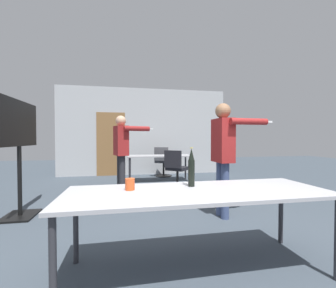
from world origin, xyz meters
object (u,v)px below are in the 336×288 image
Objects in this scene: person_center_tall at (224,148)px; person_left_plaid at (122,146)px; office_chair_side_rolled at (163,163)px; drink_cup at (130,184)px; beer_bottle at (191,168)px; tv_screen at (19,141)px; office_chair_near_pushed at (176,170)px.

person_left_plaid is at bearing -142.61° from person_center_tall.
office_chair_side_rolled is 8.96× the size of drink_cup.
person_left_plaid is 3.09m from beer_bottle.
person_center_tall is 3.84m from office_chair_side_rolled.
drink_cup is (0.12, -3.06, -0.24)m from person_left_plaid.
person_center_tall is 2.46m from person_left_plaid.
office_chair_near_pushed is (2.83, 1.62, -0.73)m from tv_screen.
tv_screen reaches higher than drink_cup.
beer_bottle is (2.22, -1.69, -0.25)m from tv_screen.
person_center_tall is 4.59× the size of beer_bottle.
beer_bottle is at bearing 4.54° from drink_cup.
person_center_tall is 16.61× the size of drink_cup.
office_chair_near_pushed is at bearing 79.57° from beer_bottle.
tv_screen is at bearing -105.18° from office_chair_side_rolled.
person_center_tall is at bearing -59.73° from office_chair_side_rolled.
beer_bottle is 0.61m from drink_cup.
drink_cup is (-1.13, -4.93, 0.35)m from office_chair_side_rolled.
tv_screen is 17.06× the size of drink_cup.
person_center_tall is 1.86m from drink_cup.
beer_bottle is at bearing -61.47° from office_chair_near_pushed.
tv_screen is 1.90× the size of office_chair_side_rolled.
office_chair_side_rolled is at bearing 131.36° from office_chair_near_pushed.
office_chair_side_rolled is at bearing 83.66° from beer_bottle.
office_chair_near_pushed is (-0.24, 2.20, -0.64)m from person_center_tall.
tv_screen is 4.28m from office_chair_side_rolled.
tv_screen reaches higher than person_center_tall.
office_chair_near_pushed is 3.39m from beer_bottle.
beer_bottle is 3.62× the size of drink_cup.
office_chair_near_pushed is (0.07, -1.58, -0.02)m from office_chair_side_rolled.
office_chair_side_rolled is 1.02× the size of office_chair_near_pushed.
person_center_tall is 2.30m from office_chair_near_pushed.
tv_screen is 3.12m from person_center_tall.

